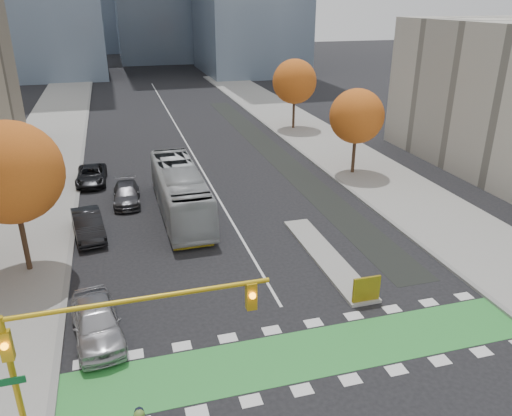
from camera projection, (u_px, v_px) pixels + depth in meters
ground at (322, 378)px, 19.41m from camera, size 300.00×300.00×0.00m
sidewalk_west at (21, 215)px, 33.69m from camera, size 7.00×120.00×0.15m
sidewalk_east at (380, 179)px, 40.51m from camera, size 7.00×120.00×0.15m
curb_west at (76, 210)px, 34.58m from camera, size 0.30×120.00×0.16m
curb_east at (340, 183)px, 39.63m from camera, size 0.30×120.00×0.16m
bike_crossing at (308, 353)px, 20.74m from camera, size 20.00×3.00×0.01m
centre_line at (180, 132)px, 54.84m from camera, size 0.15×70.00×0.01m
bike_lane_paint at (272, 152)px, 47.88m from camera, size 2.50×50.00×0.01m
median_island at (326, 256)px, 28.36m from camera, size 1.60×10.00×0.16m
hazard_board at (366, 289)px, 23.83m from camera, size 1.40×0.12×1.30m
tree_west at (11, 173)px, 24.83m from camera, size 5.20×5.20×8.22m
tree_east_near at (357, 116)px, 40.04m from camera, size 4.40×4.40×7.08m
tree_east_far at (295, 82)px, 54.19m from camera, size 4.80×4.80×7.65m
traffic_signal_west at (98, 335)px, 15.39m from camera, size 8.53×0.56×5.20m
bus at (180, 191)px, 33.59m from camera, size 2.87×11.76×3.27m
parked_car_a at (97, 321)px, 21.40m from camera, size 2.59×5.12×1.67m
parked_car_b at (88, 225)px, 30.62m from camera, size 2.29×4.93×1.57m
parked_car_c at (126, 194)px, 35.73m from camera, size 2.02×4.63×1.32m
parked_car_d at (91, 175)px, 39.52m from camera, size 2.40×4.90×1.34m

